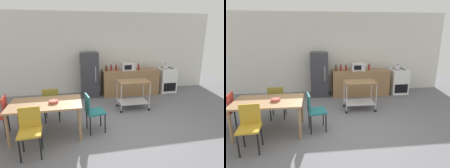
{
  "view_description": "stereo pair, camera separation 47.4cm",
  "coord_description": "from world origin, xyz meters",
  "views": [
    {
      "loc": [
        -1.12,
        -3.86,
        2.21
      ],
      "look_at": [
        -0.06,
        1.2,
        0.8
      ],
      "focal_mm": 30.64,
      "sensor_mm": 36.0,
      "label": 1
    },
    {
      "loc": [
        -0.65,
        -3.93,
        2.21
      ],
      "look_at": [
        -0.06,
        1.2,
        0.8
      ],
      "focal_mm": 30.64,
      "sensor_mm": 36.0,
      "label": 2
    }
  ],
  "objects": [
    {
      "name": "chair_olive",
      "position": [
        -1.68,
        0.86,
        0.52
      ],
      "size": [
        0.41,
        0.41,
        0.89
      ],
      "rotation": [
        0.0,
        0.0,
        3.18
      ],
      "color": "olive",
      "rests_on": "ground_plane"
    },
    {
      "name": "refrigerator",
      "position": [
        -0.55,
        2.7,
        0.78
      ],
      "size": [
        0.6,
        0.63,
        1.55
      ],
      "color": "#333338",
      "rests_on": "ground_plane"
    },
    {
      "name": "bottle_vinegar",
      "position": [
        0.21,
        2.63,
        0.99
      ],
      "size": [
        0.06,
        0.06,
        0.23
      ],
      "color": "maroon",
      "rests_on": "kitchen_counter"
    },
    {
      "name": "kitchen_counter",
      "position": [
        0.9,
        2.6,
        0.45
      ],
      "size": [
        2.0,
        0.64,
        0.9
      ],
      "primitive_type": "cube",
      "color": "olive",
      "rests_on": "ground_plane"
    },
    {
      "name": "back_wall",
      "position": [
        0.0,
        3.2,
        1.45
      ],
      "size": [
        8.4,
        0.12,
        2.9
      ],
      "primitive_type": "cube",
      "color": "silver",
      "rests_on": "ground_plane"
    },
    {
      "name": "kettle",
      "position": [
        2.23,
        2.52,
        1.0
      ],
      "size": [
        0.24,
        0.17,
        0.19
      ],
      "color": "silver",
      "rests_on": "stove_oven"
    },
    {
      "name": "bottle_sparkling_water",
      "position": [
        0.03,
        2.57,
        0.99
      ],
      "size": [
        0.08,
        0.08,
        0.22
      ],
      "color": "#4C2D19",
      "rests_on": "kitchen_counter"
    },
    {
      "name": "microwave",
      "position": [
        0.8,
        2.56,
        1.03
      ],
      "size": [
        0.46,
        0.35,
        0.26
      ],
      "color": "silver",
      "rests_on": "kitchen_counter"
    },
    {
      "name": "dining_table",
      "position": [
        -1.72,
        0.18,
        0.67
      ],
      "size": [
        1.5,
        0.9,
        0.75
      ],
      "color": "#A37A51",
      "rests_on": "ground_plane"
    },
    {
      "name": "bottle_soy_sauce",
      "position": [
        1.2,
        2.55,
        1.0
      ],
      "size": [
        0.07,
        0.07,
        0.24
      ],
      "color": "maroon",
      "rests_on": "kitchen_counter"
    },
    {
      "name": "fruit_bowl",
      "position": [
        -1.56,
        0.12,
        0.78
      ],
      "size": [
        0.2,
        0.2,
        0.06
      ],
      "primitive_type": "cylinder",
      "color": "#B24C3F",
      "rests_on": "dining_table"
    },
    {
      "name": "bottle_hot_sauce",
      "position": [
        0.38,
        2.59,
        0.99
      ],
      "size": [
        0.07,
        0.07,
        0.23
      ],
      "color": "maroon",
      "rests_on": "kitchen_counter"
    },
    {
      "name": "chair_mustard",
      "position": [
        -1.94,
        -0.49,
        0.52
      ],
      "size": [
        0.43,
        0.43,
        0.89
      ],
      "rotation": [
        0.0,
        0.0,
        0.08
      ],
      "color": "gold",
      "rests_on": "ground_plane"
    },
    {
      "name": "ground_plane",
      "position": [
        0.0,
        0.0,
        0.0
      ],
      "size": [
        12.0,
        12.0,
        0.0
      ],
      "primitive_type": "plane",
      "color": "slate"
    },
    {
      "name": "chair_red",
      "position": [
        -2.7,
        0.33,
        0.52
      ],
      "size": [
        0.43,
        0.43,
        0.89
      ],
      "rotation": [
        0.0,
        0.0,
        -1.49
      ],
      "color": "#B72D23",
      "rests_on": "ground_plane"
    },
    {
      "name": "chair_teal",
      "position": [
        -0.73,
        0.12,
        0.52
      ],
      "size": [
        0.46,
        0.46,
        0.89
      ],
      "rotation": [
        0.0,
        0.0,
        1.72
      ],
      "color": "#1E666B",
      "rests_on": "ground_plane"
    },
    {
      "name": "kitchen_cart",
      "position": [
        0.58,
        1.23,
        0.57
      ],
      "size": [
        0.91,
        0.57,
        0.85
      ],
      "color": "brown",
      "rests_on": "ground_plane"
    },
    {
      "name": "stove_oven",
      "position": [
        2.35,
        2.62,
        0.45
      ],
      "size": [
        0.6,
        0.61,
        0.92
      ],
      "color": "white",
      "rests_on": "ground_plane"
    }
  ]
}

